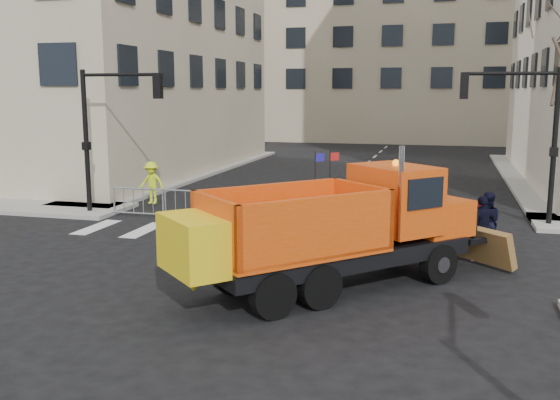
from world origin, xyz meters
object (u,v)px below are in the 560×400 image
(plow_truck, at_px, (331,227))
(cop_a, at_px, (434,242))
(worker, at_px, (152,183))
(newspaper_box, at_px, (477,220))
(cop_b, at_px, (486,222))
(cop_c, at_px, (482,227))

(plow_truck, xyz_separation_m, cop_a, (2.28, 2.13, -0.71))
(worker, xyz_separation_m, newspaper_box, (12.39, -2.86, -0.30))
(cop_b, bearing_deg, cop_a, 56.99)
(plow_truck, relative_size, newspaper_box, 7.20)
(cop_b, bearing_deg, worker, -21.31)
(newspaper_box, bearing_deg, worker, -168.57)
(plow_truck, xyz_separation_m, newspaper_box, (3.49, 5.79, -0.81))
(cop_b, xyz_separation_m, cop_c, (-0.15, -0.80, 0.01))
(cop_c, bearing_deg, plow_truck, 5.26)
(plow_truck, height_order, worker, plow_truck)
(worker, bearing_deg, cop_a, -25.97)
(newspaper_box, bearing_deg, plow_truck, -96.67)
(plow_truck, bearing_deg, cop_c, 1.14)
(cop_b, height_order, worker, worker)
(worker, relative_size, newspaper_box, 1.54)
(plow_truck, xyz_separation_m, cop_b, (3.69, 4.63, -0.63))
(worker, bearing_deg, cop_c, -16.89)
(cop_b, relative_size, worker, 1.04)
(cop_b, relative_size, cop_c, 0.99)
(cop_a, distance_m, cop_b, 2.87)
(plow_truck, xyz_separation_m, cop_c, (3.54, 3.83, -0.62))
(plow_truck, bearing_deg, cop_b, 5.30)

